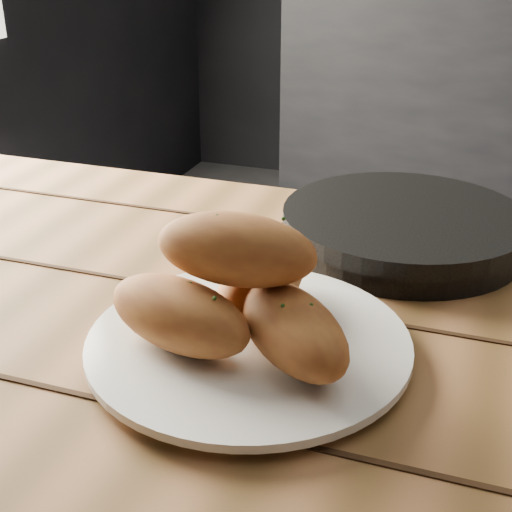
{
  "coord_description": "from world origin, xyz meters",
  "views": [
    {
      "loc": [
        -0.6,
        -1.17,
        1.11
      ],
      "look_at": [
        -0.79,
        -0.64,
        0.84
      ],
      "focal_mm": 50.0,
      "sensor_mm": 36.0,
      "label": 1
    }
  ],
  "objects_px": {
    "table": "(343,463)",
    "bread_rolls": "(242,293)",
    "skillet": "(405,228)",
    "plate": "(249,345)"
  },
  "relations": [
    {
      "from": "table",
      "to": "skillet",
      "type": "height_order",
      "value": "skillet"
    },
    {
      "from": "bread_rolls",
      "to": "plate",
      "type": "bearing_deg",
      "value": 30.96
    },
    {
      "from": "plate",
      "to": "bread_rolls",
      "type": "relative_size",
      "value": 1.15
    },
    {
      "from": "table",
      "to": "bread_rolls",
      "type": "distance_m",
      "value": 0.19
    },
    {
      "from": "plate",
      "to": "skillet",
      "type": "distance_m",
      "value": 0.3
    },
    {
      "from": "plate",
      "to": "bread_rolls",
      "type": "height_order",
      "value": "bread_rolls"
    },
    {
      "from": "plate",
      "to": "table",
      "type": "bearing_deg",
      "value": -2.76
    },
    {
      "from": "bread_rolls",
      "to": "skillet",
      "type": "height_order",
      "value": "bread_rolls"
    },
    {
      "from": "plate",
      "to": "skillet",
      "type": "relative_size",
      "value": 0.69
    },
    {
      "from": "table",
      "to": "bread_rolls",
      "type": "xyz_separation_m",
      "value": [
        -0.1,
        0.0,
        0.16
      ]
    }
  ]
}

